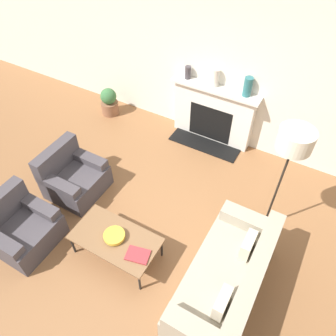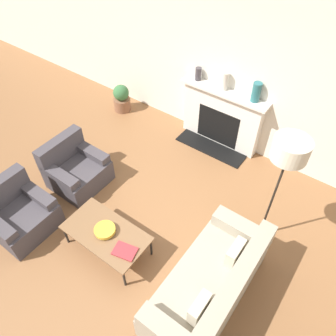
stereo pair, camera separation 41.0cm
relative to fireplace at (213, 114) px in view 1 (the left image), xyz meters
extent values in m
plane|color=brown|center=(0.16, -2.77, -0.54)|extent=(18.00, 18.00, 0.00)
cube|color=silver|center=(0.16, 0.14, 0.91)|extent=(18.00, 0.06, 2.90)
cube|color=silver|center=(0.00, 0.01, -0.01)|extent=(1.48, 0.20, 1.06)
cube|color=black|center=(0.00, -0.07, -0.16)|extent=(0.81, 0.04, 0.69)
cube|color=black|center=(0.00, -0.27, -0.53)|extent=(1.33, 0.40, 0.02)
cube|color=silver|center=(0.00, -0.02, 0.55)|extent=(1.60, 0.28, 0.05)
cube|color=#9E937F|center=(1.37, -2.70, -0.32)|extent=(0.81, 1.81, 0.45)
cube|color=#9E937F|center=(1.69, -2.70, 0.08)|extent=(0.20, 1.81, 0.36)
cube|color=#9E937F|center=(1.37, -1.90, 0.00)|extent=(0.75, 0.22, 0.19)
cube|color=#9E937F|center=(1.37, -3.50, 0.00)|extent=(0.75, 0.22, 0.19)
cube|color=#C0B49C|center=(1.50, -2.29, 0.04)|extent=(0.12, 0.32, 0.28)
cube|color=#C0B49C|center=(1.50, -3.11, 0.04)|extent=(0.12, 0.32, 0.28)
cube|color=#423D42|center=(-1.33, -3.41, -0.35)|extent=(0.79, 0.84, 0.39)
cube|color=#423D42|center=(-1.65, -3.41, 0.05)|extent=(0.18, 0.84, 0.41)
cube|color=#423D42|center=(-1.33, -3.74, -0.09)|extent=(0.71, 0.18, 0.13)
cube|color=#423D42|center=(-1.33, -3.08, -0.09)|extent=(0.71, 0.18, 0.13)
cube|color=#423D42|center=(-1.33, -2.30, -0.35)|extent=(0.79, 0.84, 0.39)
cube|color=#423D42|center=(-1.65, -2.30, 0.05)|extent=(0.18, 0.84, 0.41)
cube|color=#423D42|center=(-1.33, -2.63, -0.09)|extent=(0.71, 0.18, 0.13)
cube|color=#423D42|center=(-1.33, -1.97, -0.09)|extent=(0.71, 0.18, 0.13)
cube|color=brown|center=(-0.08, -2.94, -0.16)|extent=(1.18, 0.64, 0.03)
cylinder|color=black|center=(-0.63, -3.21, -0.36)|extent=(0.03, 0.03, 0.37)
cylinder|color=black|center=(0.46, -3.21, -0.36)|extent=(0.03, 0.03, 0.37)
cylinder|color=black|center=(-0.63, -2.66, -0.36)|extent=(0.03, 0.03, 0.37)
cylinder|color=black|center=(0.46, -2.66, -0.36)|extent=(0.03, 0.03, 0.37)
cylinder|color=gold|center=(-0.10, -2.93, -0.13)|extent=(0.10, 0.10, 0.02)
cylinder|color=gold|center=(-0.10, -2.93, -0.10)|extent=(0.29, 0.29, 0.05)
cube|color=#9E2D33|center=(0.32, -3.00, -0.13)|extent=(0.34, 0.27, 0.02)
cylinder|color=black|center=(1.56, -1.47, -0.53)|extent=(0.29, 0.29, 0.03)
cylinder|color=black|center=(1.56, -1.47, 0.29)|extent=(0.03, 0.03, 1.60)
cylinder|color=beige|center=(1.56, -1.47, 1.18)|extent=(0.43, 0.43, 0.25)
cylinder|color=#3D383D|center=(-0.55, 0.01, 0.68)|extent=(0.11, 0.11, 0.23)
cylinder|color=beige|center=(-0.03, 0.01, 0.73)|extent=(0.11, 0.11, 0.31)
cylinder|color=#28666B|center=(0.53, 0.01, 0.73)|extent=(0.14, 0.14, 0.33)
cylinder|color=brown|center=(-2.14, -0.32, -0.41)|extent=(0.35, 0.35, 0.27)
sphere|color=#386B3D|center=(-2.14, -0.32, -0.13)|extent=(0.33, 0.33, 0.33)
camera|label=1|loc=(1.67, -4.62, 3.64)|focal=35.00mm
camera|label=2|loc=(2.02, -4.40, 3.64)|focal=35.00mm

